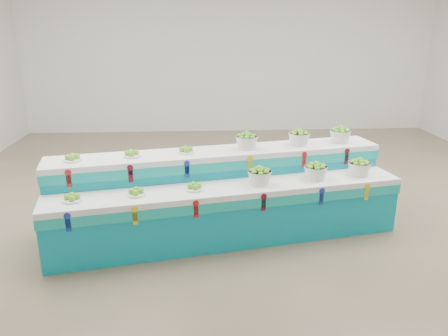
{
  "coord_description": "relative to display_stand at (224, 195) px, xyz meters",
  "views": [
    {
      "loc": [
        -0.8,
        -5.87,
        2.53
      ],
      "look_at": [
        -0.48,
        -0.77,
        0.87
      ],
      "focal_mm": 34.89,
      "sensor_mm": 36.0,
      "label": 1
    }
  ],
  "objects": [
    {
      "name": "ground",
      "position": [
        0.48,
        0.77,
        -0.51
      ],
      "size": [
        10.0,
        10.0,
        0.0
      ],
      "primitive_type": "plane",
      "color": "brown",
      "rests_on": "ground"
    },
    {
      "name": "back_wall",
      "position": [
        0.48,
        5.77,
        1.49
      ],
      "size": [
        10.0,
        0.0,
        10.0
      ],
      "primitive_type": "plane",
      "rotation": [
        1.57,
        0.0,
        0.0
      ],
      "color": "silver",
      "rests_on": "ground"
    },
    {
      "name": "display_stand",
      "position": [
        0.0,
        0.0,
        0.0
      ],
      "size": [
        4.45,
        1.92,
        1.02
      ],
      "primitive_type": null,
      "rotation": [
        0.0,
        0.0,
        0.19
      ],
      "color": "#0A93A9",
      "rests_on": "ground"
    },
    {
      "name": "plate_lower_left",
      "position": [
        -1.69,
        -0.6,
        0.26
      ],
      "size": [
        0.25,
        0.25,
        0.09
      ],
      "primitive_type": "cylinder",
      "rotation": [
        0.0,
        0.0,
        0.19
      ],
      "color": "white",
      "rests_on": "display_stand"
    },
    {
      "name": "plate_lower_mid",
      "position": [
        -1.02,
        -0.47,
        0.26
      ],
      "size": [
        0.25,
        0.25,
        0.09
      ],
      "primitive_type": "cylinder",
      "rotation": [
        0.0,
        0.0,
        0.19
      ],
      "color": "white",
      "rests_on": "display_stand"
    },
    {
      "name": "plate_lower_right",
      "position": [
        -0.37,
        -0.34,
        0.26
      ],
      "size": [
        0.25,
        0.25,
        0.09
      ],
      "primitive_type": "cylinder",
      "rotation": [
        0.0,
        0.0,
        0.19
      ],
      "color": "white",
      "rests_on": "display_stand"
    },
    {
      "name": "basket_lower_left",
      "position": [
        0.42,
        -0.19,
        0.32
      ],
      "size": [
        0.33,
        0.33,
        0.21
      ],
      "primitive_type": null,
      "rotation": [
        0.0,
        0.0,
        0.19
      ],
      "color": "silver",
      "rests_on": "display_stand"
    },
    {
      "name": "basket_lower_mid",
      "position": [
        1.14,
        -0.05,
        0.32
      ],
      "size": [
        0.33,
        0.33,
        0.21
      ],
      "primitive_type": null,
      "rotation": [
        0.0,
        0.0,
        0.19
      ],
      "color": "silver",
      "rests_on": "display_stand"
    },
    {
      "name": "basket_lower_right",
      "position": [
        1.73,
        0.07,
        0.32
      ],
      "size": [
        0.33,
        0.33,
        0.21
      ],
      "primitive_type": null,
      "rotation": [
        0.0,
        0.0,
        0.19
      ],
      "color": "silver",
      "rests_on": "display_stand"
    },
    {
      "name": "plate_upper_left",
      "position": [
        -1.8,
        -0.08,
        0.56
      ],
      "size": [
        0.25,
        0.25,
        0.09
      ],
      "primitive_type": "cylinder",
      "rotation": [
        0.0,
        0.0,
        0.19
      ],
      "color": "white",
      "rests_on": "display_stand"
    },
    {
      "name": "plate_upper_mid",
      "position": [
        -1.12,
        0.05,
        0.56
      ],
      "size": [
        0.25,
        0.25,
        0.09
      ],
      "primitive_type": "cylinder",
      "rotation": [
        0.0,
        0.0,
        0.19
      ],
      "color": "white",
      "rests_on": "display_stand"
    },
    {
      "name": "plate_upper_right",
      "position": [
        -0.47,
        0.18,
        0.56
      ],
      "size": [
        0.25,
        0.25,
        0.09
      ],
      "primitive_type": "cylinder",
      "rotation": [
        0.0,
        0.0,
        0.19
      ],
      "color": "white",
      "rests_on": "display_stand"
    },
    {
      "name": "basket_upper_left",
      "position": [
        0.31,
        0.33,
        0.62
      ],
      "size": [
        0.33,
        0.33,
        0.21
      ],
      "primitive_type": null,
      "rotation": [
        0.0,
        0.0,
        0.19
      ],
      "color": "silver",
      "rests_on": "display_stand"
    },
    {
      "name": "basket_upper_mid",
      "position": [
        1.03,
        0.47,
        0.62
      ],
      "size": [
        0.33,
        0.33,
        0.21
      ],
      "primitive_type": null,
      "rotation": [
        0.0,
        0.0,
        0.19
      ],
      "color": "silver",
      "rests_on": "display_stand"
    },
    {
      "name": "basket_upper_right",
      "position": [
        1.63,
        0.59,
        0.62
      ],
      "size": [
        0.33,
        0.33,
        0.21
      ],
      "primitive_type": null,
      "rotation": [
        0.0,
        0.0,
        0.19
      ],
      "color": "silver",
      "rests_on": "display_stand"
    }
  ]
}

